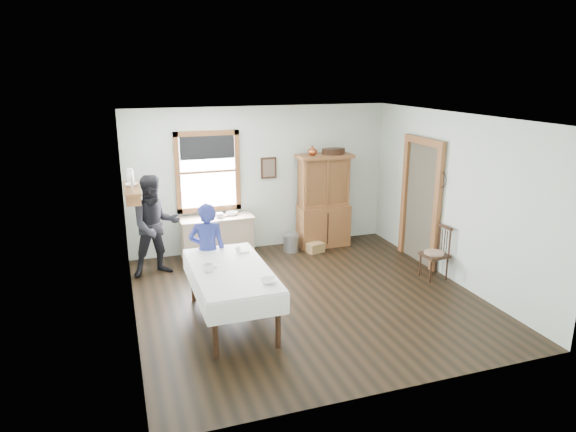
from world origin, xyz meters
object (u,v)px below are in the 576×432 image
at_px(pail, 291,243).
at_px(figure_dark, 156,229).
at_px(dining_table, 231,295).
at_px(china_hutch, 324,201).
at_px(wicker_basket, 315,248).
at_px(spindle_chair, 434,252).
at_px(work_counter, 217,237).
at_px(woman_blue, 208,255).

bearing_deg(pail, figure_dark, -172.20).
height_order(dining_table, pail, dining_table).
distance_m(china_hutch, wicker_basket, 0.92).
bearing_deg(wicker_basket, dining_table, -133.59).
relative_size(dining_table, figure_dark, 1.24).
bearing_deg(spindle_chair, wicker_basket, 122.87).
distance_m(work_counter, figure_dark, 1.28).
distance_m(dining_table, pail, 2.97).
relative_size(spindle_chair, pail, 2.85).
bearing_deg(woman_blue, spindle_chair, -177.58).
xyz_separation_m(dining_table, spindle_chair, (3.49, 0.42, 0.06)).
bearing_deg(figure_dark, spindle_chair, -29.76).
xyz_separation_m(work_counter, figure_dark, (-1.11, -0.49, 0.41)).
distance_m(pail, figure_dark, 2.60).
relative_size(china_hutch, wicker_basket, 5.82).
relative_size(pail, wicker_basket, 1.03).
relative_size(woman_blue, figure_dark, 0.87).
xyz_separation_m(pail, woman_blue, (-1.86, -1.57, 0.53)).
xyz_separation_m(wicker_basket, figure_dark, (-2.91, -0.13, 0.70)).
relative_size(wicker_basket, woman_blue, 0.22).
relative_size(pail, woman_blue, 0.23).
height_order(work_counter, woman_blue, woman_blue).
relative_size(work_counter, wicker_basket, 4.30).
bearing_deg(wicker_basket, china_hutch, 48.52).
distance_m(dining_table, spindle_chair, 3.52).
xyz_separation_m(work_counter, woman_blue, (-0.47, -1.73, 0.31)).
bearing_deg(figure_dark, china_hutch, -0.27).
distance_m(dining_table, wicker_basket, 3.08).
xyz_separation_m(dining_table, woman_blue, (-0.16, 0.85, 0.30)).
distance_m(work_counter, china_hutch, 2.15).
relative_size(dining_table, pail, 6.17).
distance_m(dining_table, figure_dark, 2.27).
bearing_deg(figure_dark, wicker_basket, -5.95).
height_order(china_hutch, dining_table, china_hutch).
distance_m(spindle_chair, pail, 2.70).
bearing_deg(woman_blue, work_counter, -96.17).
bearing_deg(pail, work_counter, 173.73).
distance_m(work_counter, dining_table, 2.60).
bearing_deg(dining_table, wicker_basket, 46.41).
xyz_separation_m(woman_blue, figure_dark, (-0.64, 1.23, 0.10)).
relative_size(dining_table, woman_blue, 1.42).
bearing_deg(pail, wicker_basket, -26.97).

